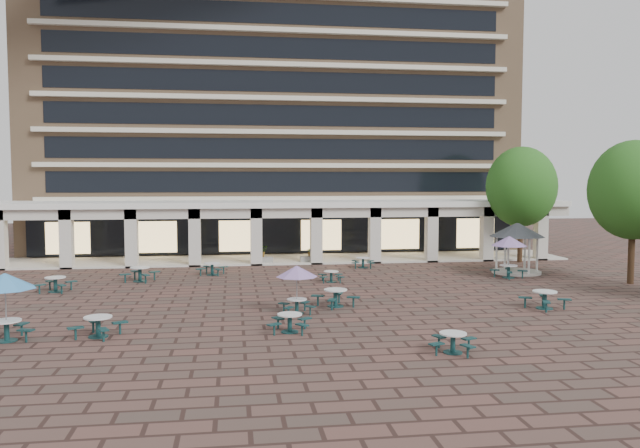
{
  "coord_description": "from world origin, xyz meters",
  "views": [
    {
      "loc": [
        -3.68,
        -31.12,
        5.91
      ],
      "look_at": [
        1.08,
        3.0,
        3.5
      ],
      "focal_mm": 35.0,
      "sensor_mm": 36.0,
      "label": 1
    }
  ],
  "objects_px": {
    "planter_left": "(262,256)",
    "planter_right": "(311,257)",
    "picnic_table_2": "(290,321)",
    "gazebo": "(517,236)",
    "picnic_table_1": "(336,296)"
  },
  "relations": [
    {
      "from": "picnic_table_2",
      "to": "planter_left",
      "type": "height_order",
      "value": "planter_left"
    },
    {
      "from": "planter_left",
      "to": "planter_right",
      "type": "height_order",
      "value": "planter_left"
    },
    {
      "from": "gazebo",
      "to": "planter_right",
      "type": "relative_size",
      "value": 2.29
    },
    {
      "from": "planter_left",
      "to": "gazebo",
      "type": "bearing_deg",
      "value": -22.62
    },
    {
      "from": "planter_left",
      "to": "picnic_table_2",
      "type": "bearing_deg",
      "value": -89.6
    },
    {
      "from": "planter_right",
      "to": "planter_left",
      "type": "bearing_deg",
      "value": 180.0
    },
    {
      "from": "planter_left",
      "to": "planter_right",
      "type": "relative_size",
      "value": 1.0
    },
    {
      "from": "picnic_table_2",
      "to": "planter_right",
      "type": "distance_m",
      "value": 20.41
    },
    {
      "from": "gazebo",
      "to": "planter_left",
      "type": "bearing_deg",
      "value": 157.38
    },
    {
      "from": "picnic_table_2",
      "to": "planter_left",
      "type": "relative_size",
      "value": 1.24
    },
    {
      "from": "planter_left",
      "to": "planter_right",
      "type": "distance_m",
      "value": 3.47
    },
    {
      "from": "planter_left",
      "to": "planter_right",
      "type": "xyz_separation_m",
      "value": [
        3.46,
        0.0,
        -0.11
      ]
    },
    {
      "from": "picnic_table_1",
      "to": "planter_right",
      "type": "relative_size",
      "value": 1.51
    },
    {
      "from": "gazebo",
      "to": "picnic_table_1",
      "type": "bearing_deg",
      "value": -146.09
    },
    {
      "from": "picnic_table_2",
      "to": "gazebo",
      "type": "xyz_separation_m",
      "value": [
        15.76,
        13.52,
        1.98
      ]
    }
  ]
}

